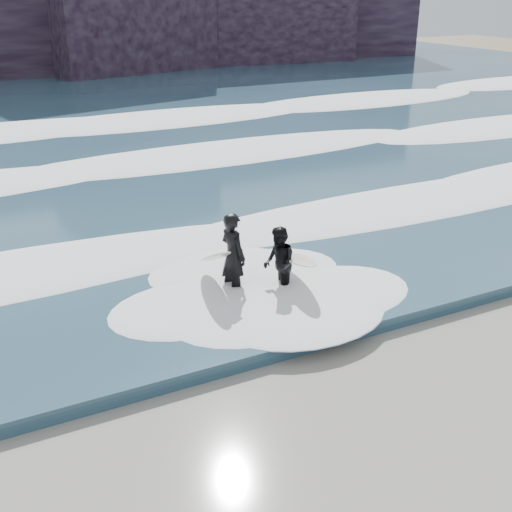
# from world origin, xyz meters

# --- Properties ---
(ground) EXTENTS (120.00, 120.00, 0.00)m
(ground) POSITION_xyz_m (0.00, 0.00, 0.00)
(ground) COLOR olive
(ground) RESTS_ON ground
(sea) EXTENTS (90.00, 52.00, 0.30)m
(sea) POSITION_xyz_m (0.00, 29.00, 0.15)
(sea) COLOR #254255
(sea) RESTS_ON ground
(foam_near) EXTENTS (60.00, 3.20, 0.20)m
(foam_near) POSITION_xyz_m (0.00, 9.00, 0.40)
(foam_near) COLOR white
(foam_near) RESTS_ON sea
(foam_mid) EXTENTS (60.00, 4.00, 0.24)m
(foam_mid) POSITION_xyz_m (0.00, 16.00, 0.42)
(foam_mid) COLOR white
(foam_mid) RESTS_ON sea
(foam_far) EXTENTS (60.00, 4.80, 0.30)m
(foam_far) POSITION_xyz_m (0.00, 25.00, 0.45)
(foam_far) COLOR white
(foam_far) RESTS_ON sea
(surfer_left) EXTENTS (1.06, 1.75, 1.97)m
(surfer_left) POSITION_xyz_m (0.26, 5.85, 0.99)
(surfer_left) COLOR black
(surfer_left) RESTS_ON ground
(surfer_right) EXTENTS (1.28, 2.13, 1.66)m
(surfer_right) POSITION_xyz_m (1.22, 5.32, 0.84)
(surfer_right) COLOR black
(surfer_right) RESTS_ON ground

